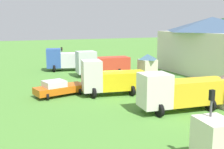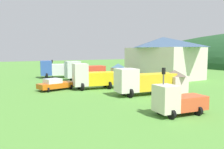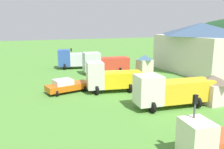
{
  "view_description": "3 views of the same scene",
  "coord_description": "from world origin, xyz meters",
  "px_view_note": "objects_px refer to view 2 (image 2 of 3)",
  "views": [
    {
      "loc": [
        27.55,
        -11.99,
        7.38
      ],
      "look_at": [
        -1.95,
        1.14,
        1.39
      ],
      "focal_mm": 44.12,
      "sensor_mm": 36.0,
      "label": 1
    },
    {
      "loc": [
        31.47,
        -15.48,
        5.45
      ],
      "look_at": [
        -0.46,
        3.76,
        1.67
      ],
      "focal_mm": 36.87,
      "sensor_mm": 36.0,
      "label": 2
    },
    {
      "loc": [
        27.35,
        -11.31,
        8.08
      ],
      "look_at": [
        -0.65,
        0.42,
        1.55
      ],
      "focal_mm": 37.62,
      "sensor_mm": 36.0,
      "label": 3
    }
  ],
  "objects_px": {
    "play_shed_pink": "(175,81)",
    "tow_truck_silver": "(83,70)",
    "flatbed_truck_yellow": "(93,77)",
    "heavy_rig_striped": "(143,81)",
    "box_truck_blue": "(56,69)",
    "play_shed_cream": "(118,71)",
    "traffic_cone_near_pickup": "(57,83)",
    "service_pickup_orange": "(56,84)",
    "traffic_light_east": "(163,86)",
    "light_truck_cream": "(176,101)",
    "depot_building": "(163,57)",
    "traffic_light_west": "(52,66)"
  },
  "relations": [
    {
      "from": "play_shed_pink",
      "to": "tow_truck_silver",
      "type": "bearing_deg",
      "value": -164.39
    },
    {
      "from": "flatbed_truck_yellow",
      "to": "heavy_rig_striped",
      "type": "xyz_separation_m",
      "value": [
        7.35,
        3.39,
        -0.03
      ]
    },
    {
      "from": "play_shed_pink",
      "to": "box_truck_blue",
      "type": "relative_size",
      "value": 0.41
    },
    {
      "from": "play_shed_cream",
      "to": "traffic_cone_near_pickup",
      "type": "relative_size",
      "value": 6.07
    },
    {
      "from": "play_shed_cream",
      "to": "service_pickup_orange",
      "type": "bearing_deg",
      "value": -66.13
    },
    {
      "from": "play_shed_cream",
      "to": "flatbed_truck_yellow",
      "type": "relative_size",
      "value": 0.44
    },
    {
      "from": "tow_truck_silver",
      "to": "traffic_light_east",
      "type": "height_order",
      "value": "traffic_light_east"
    },
    {
      "from": "light_truck_cream",
      "to": "traffic_light_east",
      "type": "xyz_separation_m",
      "value": [
        -0.6,
        -0.97,
        1.24
      ]
    },
    {
      "from": "flatbed_truck_yellow",
      "to": "light_truck_cream",
      "type": "bearing_deg",
      "value": 100.22
    },
    {
      "from": "play_shed_cream",
      "to": "light_truck_cream",
      "type": "bearing_deg",
      "value": -21.62
    },
    {
      "from": "box_truck_blue",
      "to": "light_truck_cream",
      "type": "height_order",
      "value": "box_truck_blue"
    },
    {
      "from": "service_pickup_orange",
      "to": "tow_truck_silver",
      "type": "bearing_deg",
      "value": -145.08
    },
    {
      "from": "flatbed_truck_yellow",
      "to": "light_truck_cream",
      "type": "xyz_separation_m",
      "value": [
        16.06,
        -0.02,
        -0.48
      ]
    },
    {
      "from": "service_pickup_orange",
      "to": "light_truck_cream",
      "type": "bearing_deg",
      "value": 93.34
    },
    {
      "from": "flatbed_truck_yellow",
      "to": "service_pickup_orange",
      "type": "height_order",
      "value": "flatbed_truck_yellow"
    },
    {
      "from": "heavy_rig_striped",
      "to": "light_truck_cream",
      "type": "relative_size",
      "value": 1.69
    },
    {
      "from": "depot_building",
      "to": "flatbed_truck_yellow",
      "type": "bearing_deg",
      "value": -73.53
    },
    {
      "from": "heavy_rig_striped",
      "to": "depot_building",
      "type": "bearing_deg",
      "value": -133.44
    },
    {
      "from": "play_shed_pink",
      "to": "box_truck_blue",
      "type": "xyz_separation_m",
      "value": [
        -24.74,
        -8.26,
        0.28
      ]
    },
    {
      "from": "service_pickup_orange",
      "to": "traffic_light_west",
      "type": "relative_size",
      "value": 1.52
    },
    {
      "from": "flatbed_truck_yellow",
      "to": "box_truck_blue",
      "type": "bearing_deg",
      "value": -79.29
    },
    {
      "from": "box_truck_blue",
      "to": "service_pickup_orange",
      "type": "relative_size",
      "value": 1.31
    },
    {
      "from": "traffic_cone_near_pickup",
      "to": "tow_truck_silver",
      "type": "bearing_deg",
      "value": 105.8
    },
    {
      "from": "play_shed_pink",
      "to": "flatbed_truck_yellow",
      "type": "bearing_deg",
      "value": -134.57
    },
    {
      "from": "tow_truck_silver",
      "to": "traffic_light_east",
      "type": "bearing_deg",
      "value": 85.86
    },
    {
      "from": "flatbed_truck_yellow",
      "to": "heavy_rig_striped",
      "type": "height_order",
      "value": "flatbed_truck_yellow"
    },
    {
      "from": "depot_building",
      "to": "traffic_light_east",
      "type": "xyz_separation_m",
      "value": [
        21.01,
        -19.75,
        -1.8
      ]
    },
    {
      "from": "heavy_rig_striped",
      "to": "traffic_light_west",
      "type": "relative_size",
      "value": 2.25
    },
    {
      "from": "flatbed_truck_yellow",
      "to": "service_pickup_orange",
      "type": "distance_m",
      "value": 5.33
    },
    {
      "from": "service_pickup_orange",
      "to": "traffic_light_east",
      "type": "distance_m",
      "value": 17.72
    },
    {
      "from": "light_truck_cream",
      "to": "traffic_light_east",
      "type": "bearing_deg",
      "value": -24.14
    },
    {
      "from": "flatbed_truck_yellow",
      "to": "heavy_rig_striped",
      "type": "distance_m",
      "value": 8.09
    },
    {
      "from": "play_shed_cream",
      "to": "traffic_light_west",
      "type": "bearing_deg",
      "value": -134.03
    },
    {
      "from": "tow_truck_silver",
      "to": "traffic_cone_near_pickup",
      "type": "bearing_deg",
      "value": 20.5
    },
    {
      "from": "play_shed_cream",
      "to": "tow_truck_silver",
      "type": "bearing_deg",
      "value": -108.13
    },
    {
      "from": "depot_building",
      "to": "play_shed_cream",
      "type": "bearing_deg",
      "value": -105.88
    },
    {
      "from": "depot_building",
      "to": "box_truck_blue",
      "type": "bearing_deg",
      "value": -120.61
    },
    {
      "from": "play_shed_pink",
      "to": "traffic_light_west",
      "type": "distance_m",
      "value": 27.43
    },
    {
      "from": "traffic_cone_near_pickup",
      "to": "play_shed_cream",
      "type": "bearing_deg",
      "value": 87.29
    },
    {
      "from": "traffic_light_west",
      "to": "service_pickup_orange",
      "type": "bearing_deg",
      "value": -15.08
    },
    {
      "from": "play_shed_cream",
      "to": "traffic_light_east",
      "type": "xyz_separation_m",
      "value": [
        23.62,
        -10.57,
        0.92
      ]
    },
    {
      "from": "traffic_cone_near_pickup",
      "to": "flatbed_truck_yellow",
      "type": "bearing_deg",
      "value": 16.2
    },
    {
      "from": "tow_truck_silver",
      "to": "traffic_light_west",
      "type": "bearing_deg",
      "value": -60.15
    },
    {
      "from": "play_shed_cream",
      "to": "tow_truck_silver",
      "type": "height_order",
      "value": "tow_truck_silver"
    },
    {
      "from": "depot_building",
      "to": "traffic_cone_near_pickup",
      "type": "distance_m",
      "value": 21.96
    },
    {
      "from": "depot_building",
      "to": "service_pickup_orange",
      "type": "height_order",
      "value": "depot_building"
    },
    {
      "from": "play_shed_pink",
      "to": "tow_truck_silver",
      "type": "height_order",
      "value": "tow_truck_silver"
    },
    {
      "from": "play_shed_cream",
      "to": "service_pickup_orange",
      "type": "distance_m",
      "value": 15.91
    },
    {
      "from": "traffic_light_east",
      "to": "box_truck_blue",
      "type": "bearing_deg",
      "value": 178.45
    },
    {
      "from": "play_shed_cream",
      "to": "service_pickup_orange",
      "type": "xyz_separation_m",
      "value": [
        6.43,
        -14.53,
        -0.75
      ]
    }
  ]
}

